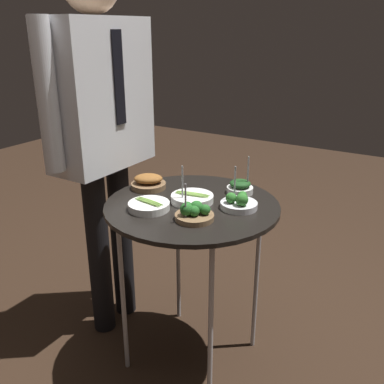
{
  "coord_description": "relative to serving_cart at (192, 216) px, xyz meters",
  "views": [
    {
      "loc": [
        -1.37,
        -0.84,
        1.45
      ],
      "look_at": [
        0.0,
        0.0,
        0.83
      ],
      "focal_mm": 40.0,
      "sensor_mm": 36.0,
      "label": 1
    }
  ],
  "objects": [
    {
      "name": "bowl_broccoli_center",
      "position": [
        -0.13,
        -0.09,
        0.08
      ],
      "size": [
        0.15,
        0.15,
        0.15
      ],
      "color": "brown",
      "rests_on": "serving_cart"
    },
    {
      "name": "waiter_figure",
      "position": [
        0.03,
        0.49,
        0.37
      ],
      "size": [
        0.64,
        0.24,
        1.73
      ],
      "color": "black",
      "rests_on": "ground_plane"
    },
    {
      "name": "ground_plane",
      "position": [
        0.0,
        0.0,
        -0.72
      ],
      "size": [
        8.0,
        8.0,
        0.0
      ],
      "primitive_type": "plane",
      "color": "black"
    },
    {
      "name": "bowl_asparagus_near_rim",
      "position": [
        -0.14,
        0.11,
        0.07
      ],
      "size": [
        0.16,
        0.16,
        0.04
      ],
      "color": "white",
      "rests_on": "serving_cart"
    },
    {
      "name": "bowl_asparagus_front_center",
      "position": [
        0.02,
        0.01,
        0.07
      ],
      "size": [
        0.18,
        0.18,
        0.16
      ],
      "color": "white",
      "rests_on": "serving_cart"
    },
    {
      "name": "serving_cart",
      "position": [
        0.0,
        0.0,
        0.0
      ],
      "size": [
        0.72,
        0.72,
        0.78
      ],
      "color": "black",
      "rests_on": "ground_plane"
    },
    {
      "name": "bowl_roast_back_right",
      "position": [
        0.05,
        0.26,
        0.08
      ],
      "size": [
        0.15,
        0.16,
        0.07
      ],
      "color": "brown",
      "rests_on": "serving_cart"
    },
    {
      "name": "bowl_spinach_front_right",
      "position": [
        0.21,
        -0.12,
        0.08
      ],
      "size": [
        0.11,
        0.11,
        0.17
      ],
      "color": "white",
      "rests_on": "serving_cart"
    },
    {
      "name": "bowl_broccoli_far_rim",
      "position": [
        0.05,
        -0.18,
        0.08
      ],
      "size": [
        0.15,
        0.15,
        0.16
      ],
      "color": "silver",
      "rests_on": "serving_cart"
    }
  ]
}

